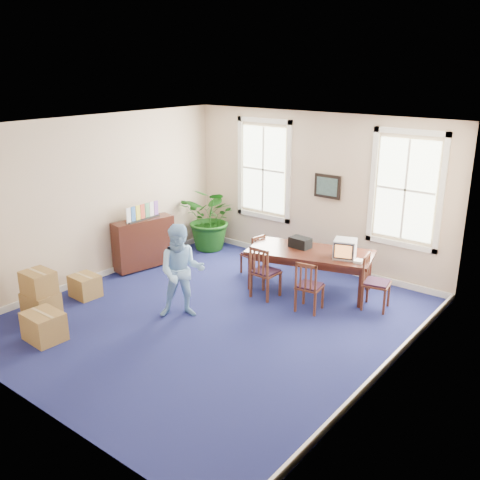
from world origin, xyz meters
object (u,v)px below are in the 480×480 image
Objects in this scene: conference_table at (310,270)px; man at (182,271)px; chair_near_left at (266,271)px; cardboard_boxes at (53,294)px; potted_plant at (212,218)px; credenza at (144,245)px; crt_tv at (345,249)px.

conference_table is 1.41× the size of man.
chair_near_left is at bearing -136.47° from conference_table.
cardboard_boxes is at bearing 53.26° from chair_near_left.
chair_near_left is (-0.47, -0.78, 0.11)m from conference_table.
man is at bearing 68.59° from chair_near_left.
chair_near_left is 0.67× the size of potted_plant.
man is 1.24× the size of credenza.
man reaches higher than credenza.
chair_near_left is at bearing 18.35° from credenza.
man is 2.19m from cardboard_boxes.
man reaches higher than crt_tv.
conference_table is 2.29× the size of chair_near_left.
crt_tv is 2.95m from man.
potted_plant is at bearing 92.89° from cardboard_boxes.
cardboard_boxes is at bearing -66.56° from credenza.
credenza is 2.60m from cardboard_boxes.
conference_table is 5.50× the size of crt_tv.
potted_plant is (-1.87, 2.93, -0.07)m from man.
credenza is 0.87× the size of cardboard_boxes.
conference_table is at bearing -119.36° from chair_near_left.
credenza is at bearing 110.76° from man.
man reaches higher than cardboard_boxes.
man is (-1.78, -2.34, -0.14)m from crt_tv.
crt_tv is 1.48m from chair_near_left.
conference_table is at bearing 30.05° from credenza.
chair_near_left is 2.89m from potted_plant.
conference_table is 1.75× the size of credenza.
potted_plant is at bearing 80.92° from man.
man reaches higher than conference_table.
potted_plant reaches higher than chair_near_left.
cardboard_boxes is (0.56, -2.54, -0.08)m from credenza.
crt_tv reaches higher than cardboard_boxes.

